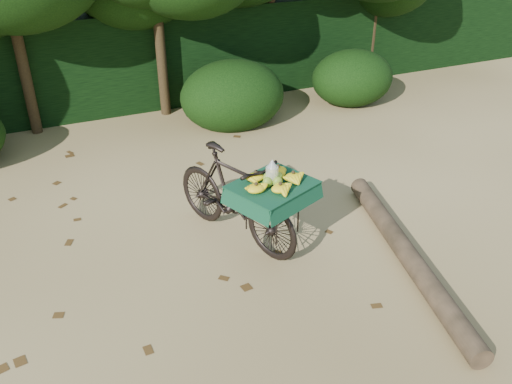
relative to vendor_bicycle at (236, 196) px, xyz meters
name	(u,v)px	position (x,y,z in m)	size (l,w,h in m)	color
ground	(251,282)	(-0.17, -0.84, -0.60)	(80.00, 80.00, 0.00)	tan
vendor_bicycle	(236,196)	(0.00, 0.00, 0.00)	(1.37, 2.04, 1.18)	black
fallen_log	(407,254)	(1.60, -1.23, -0.49)	(0.23, 0.23, 3.24)	brown
hedge_backdrop	(122,55)	(-0.17, 5.46, 0.30)	(26.00, 1.80, 1.80)	black
tree_row	(85,6)	(-0.82, 4.66, 1.40)	(14.50, 2.00, 4.00)	black
bush_clumps	(178,107)	(0.33, 3.46, -0.15)	(8.80, 1.70, 0.90)	black
leaf_litter	(230,250)	(-0.17, -0.19, -0.60)	(7.00, 7.30, 0.01)	#472F13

